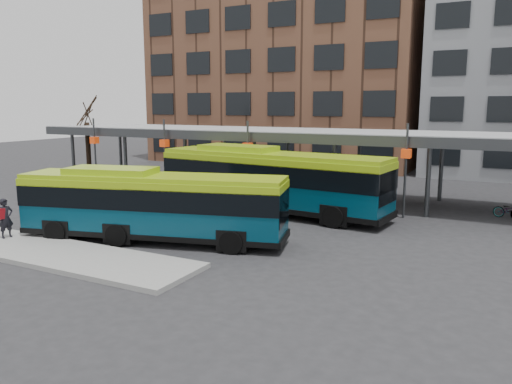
{
  "coord_description": "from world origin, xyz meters",
  "views": [
    {
      "loc": [
        10.7,
        -15.82,
        5.69
      ],
      "look_at": [
        0.5,
        3.96,
        1.8
      ],
      "focal_mm": 35.0,
      "sensor_mm": 36.0,
      "label": 1
    }
  ],
  "objects_px": {
    "tree": "(88,148)",
    "bus_rear": "(270,179)",
    "pedestrian": "(5,218)",
    "bus_front": "(152,204)"
  },
  "relations": [
    {
      "from": "tree",
      "to": "bus_rear",
      "type": "xyz_separation_m",
      "value": [
        17.36,
        -4.21,
        -0.6
      ]
    },
    {
      "from": "bus_front",
      "to": "bus_rear",
      "type": "xyz_separation_m",
      "value": [
        1.95,
        7.37,
        0.23
      ]
    },
    {
      "from": "tree",
      "to": "pedestrian",
      "type": "height_order",
      "value": "tree"
    },
    {
      "from": "tree",
      "to": "bus_front",
      "type": "height_order",
      "value": "tree"
    },
    {
      "from": "tree",
      "to": "bus_rear",
      "type": "relative_size",
      "value": 0.43
    },
    {
      "from": "tree",
      "to": "bus_rear",
      "type": "bearing_deg",
      "value": -13.64
    },
    {
      "from": "bus_front",
      "to": "bus_rear",
      "type": "distance_m",
      "value": 7.63
    },
    {
      "from": "bus_front",
      "to": "pedestrian",
      "type": "relative_size",
      "value": 6.85
    },
    {
      "from": "bus_rear",
      "to": "pedestrian",
      "type": "distance_m",
      "value": 12.68
    },
    {
      "from": "tree",
      "to": "pedestrian",
      "type": "relative_size",
      "value": 3.35
    }
  ]
}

